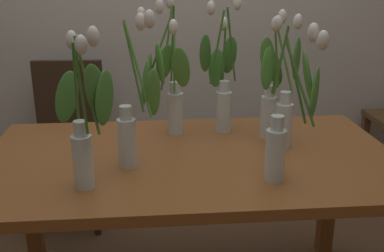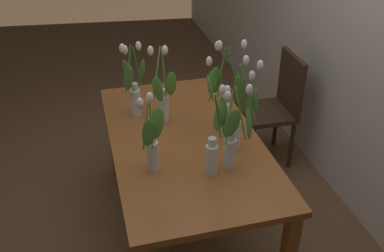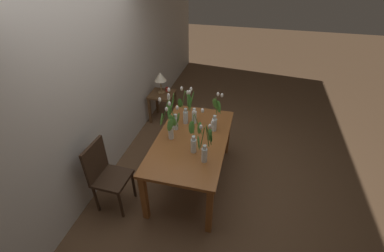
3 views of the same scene
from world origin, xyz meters
name	(u,v)px [view 2 (image 2 of 3)]	position (x,y,z in m)	size (l,w,h in m)	color
ground_plane	(186,226)	(0.00, 0.00, 0.00)	(18.00, 18.00, 0.00)	brown
dining_table	(185,150)	(0.00, 0.00, 0.65)	(1.60, 0.90, 0.74)	brown
tulip_vase_0	(163,99)	(-0.21, -0.09, 0.92)	(0.16, 0.18, 0.57)	silver
tulip_vase_1	(152,145)	(0.30, -0.25, 0.92)	(0.18, 0.15, 0.53)	silver
tulip_vase_2	(222,96)	(-0.07, 0.25, 0.97)	(0.22, 0.26, 0.58)	silver
tulip_vase_3	(241,116)	(0.16, 0.30, 0.95)	(0.20, 0.17, 0.58)	silver
tulip_vase_4	(233,141)	(0.37, 0.18, 0.92)	(0.17, 0.20, 0.53)	silver
tulip_vase_5	(215,143)	(0.36, 0.08, 0.92)	(0.14, 0.13, 0.52)	silver
tulip_vase_6	(134,88)	(-0.36, -0.25, 0.95)	(0.22, 0.18, 0.53)	silver
dining_chair	(277,103)	(-0.63, 0.92, 0.52)	(0.41, 0.41, 0.93)	#382619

